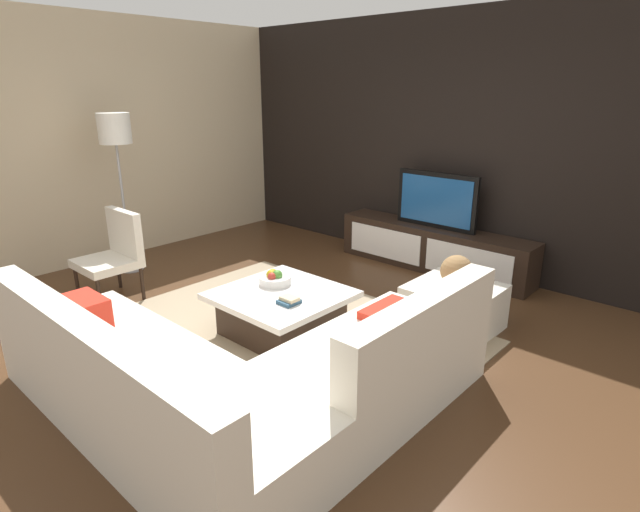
% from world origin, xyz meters
% --- Properties ---
extents(ground_plane, '(14.00, 14.00, 0.00)m').
position_xyz_m(ground_plane, '(0.00, 0.00, 0.00)').
color(ground_plane, '#4C301C').
extents(feature_wall_back, '(6.40, 0.12, 2.80)m').
position_xyz_m(feature_wall_back, '(0.00, 2.70, 1.40)').
color(feature_wall_back, black).
rests_on(feature_wall_back, ground).
extents(side_wall_left, '(0.12, 5.20, 2.80)m').
position_xyz_m(side_wall_left, '(-3.20, 0.20, 1.40)').
color(side_wall_left, beige).
rests_on(side_wall_left, ground).
extents(area_rug, '(3.04, 2.51, 0.01)m').
position_xyz_m(area_rug, '(-0.10, 0.00, 0.01)').
color(area_rug, tan).
rests_on(area_rug, ground).
extents(media_console, '(2.31, 0.43, 0.50)m').
position_xyz_m(media_console, '(0.00, 2.40, 0.25)').
color(media_console, black).
rests_on(media_console, ground).
extents(television, '(0.97, 0.06, 0.62)m').
position_xyz_m(television, '(0.00, 2.40, 0.81)').
color(television, black).
rests_on(television, media_console).
extents(sectional_couch, '(2.54, 2.37, 0.82)m').
position_xyz_m(sectional_couch, '(0.53, -0.89, 0.29)').
color(sectional_couch, silver).
rests_on(sectional_couch, ground).
extents(coffee_table, '(0.99, 0.97, 0.38)m').
position_xyz_m(coffee_table, '(-0.10, 0.10, 0.20)').
color(coffee_table, black).
rests_on(coffee_table, ground).
extents(accent_chair_near, '(0.55, 0.51, 0.87)m').
position_xyz_m(accent_chair_near, '(-1.89, -0.43, 0.49)').
color(accent_chair_near, black).
rests_on(accent_chair_near, ground).
extents(floor_lamp, '(0.34, 0.34, 1.75)m').
position_xyz_m(floor_lamp, '(-2.56, 0.05, 1.49)').
color(floor_lamp, '#A5A5AA').
rests_on(floor_lamp, ground).
extents(ottoman, '(0.70, 0.70, 0.40)m').
position_xyz_m(ottoman, '(0.93, 1.16, 0.20)').
color(ottoman, silver).
rests_on(ottoman, ground).
extents(fruit_bowl, '(0.28, 0.28, 0.13)m').
position_xyz_m(fruit_bowl, '(-0.28, 0.20, 0.43)').
color(fruit_bowl, silver).
rests_on(fruit_bowl, coffee_table).
extents(decorative_ball, '(0.27, 0.27, 0.27)m').
position_xyz_m(decorative_ball, '(0.93, 1.16, 0.54)').
color(decorative_ball, '#997247').
rests_on(decorative_ball, ottoman).
extents(book_stack, '(0.15, 0.15, 0.06)m').
position_xyz_m(book_stack, '(0.11, -0.02, 0.41)').
color(book_stack, '#2D516B').
rests_on(book_stack, coffee_table).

